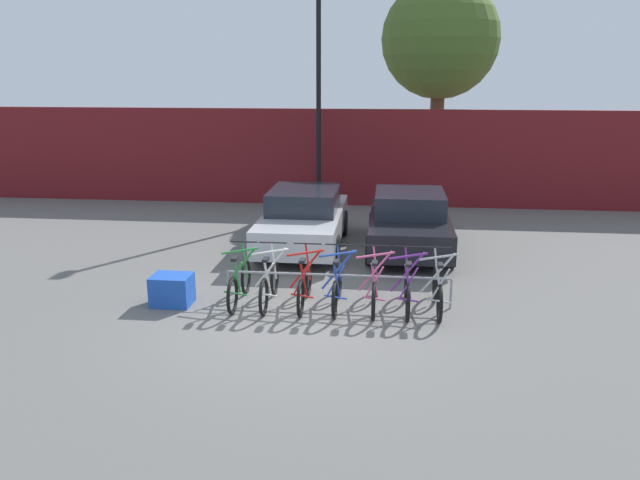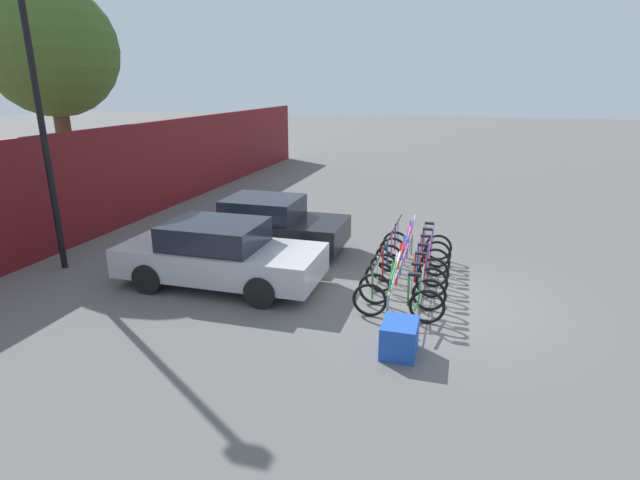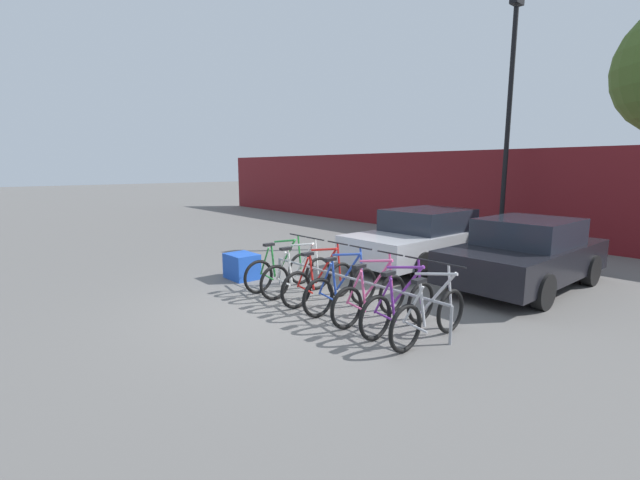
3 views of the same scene
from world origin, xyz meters
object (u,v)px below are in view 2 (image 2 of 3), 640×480
Objects in this scene: bicycle_blue at (409,268)px; bicycle_purple at (415,250)px; bicycle_red at (406,278)px; car_black at (267,224)px; bike_rack at (402,262)px; lamp_post at (37,95)px; cargo_crate at (399,338)px; bicycle_green at (398,301)px; tree_behind_hoarding at (52,52)px; bicycle_white at (402,289)px; car_silver at (219,254)px; bicycle_silver at (417,244)px; bicycle_pink at (412,258)px.

bicycle_blue is 1.23m from bicycle_purple.
car_black reaches higher than bicycle_red.
lamp_post is at bearing 98.80° from bike_rack.
bike_rack is 2.99m from cargo_crate.
tree_behind_hoarding is at bearing 72.26° from bicycle_green.
tree_behind_hoarding is at bearing 81.53° from car_black.
tree_behind_hoarding reaches higher than bicycle_white.
bicycle_white is 3.93m from car_silver.
car_silver is (-1.12, 3.92, 0.31)m from bicycle_blue.
cargo_crate is at bearing -137.17° from car_black.
tree_behind_hoarding reaches higher than bicycle_blue.
car_black reaches higher than bicycle_blue.
bicycle_silver is (2.99, 0.00, 0.00)m from bicycle_white.
cargo_crate is at bearing -102.14° from lamp_post.
lamp_post reaches higher than bicycle_red.
lamp_post is (-2.98, 7.97, 3.58)m from bicycle_silver.
cargo_crate is at bearing -167.65° from bicycle_green.
cargo_crate is at bearing -174.82° from bicycle_white.
bicycle_red is at bearing 176.52° from bicycle_blue.
bicycle_blue is (0.01, -0.15, -0.11)m from bike_rack.
car_silver is (-2.36, 3.92, 0.31)m from bicycle_purple.
bicycle_white and bicycle_blue have the same top height.
car_black is 5.93m from cargo_crate.
car_black is (-0.40, 3.83, 0.31)m from bicycle_silver.
tree_behind_hoarding is at bearing 37.75° from lamp_post.
bicycle_white is 2.99m from bicycle_silver.
car_silver is at bearing 84.00° from bicycle_green.
car_silver is at bearing 106.49° from bike_rack.
bicycle_green is at bearing -178.15° from bicycle_purple.
bicycle_white is at bearing -179.99° from bicycle_silver.
cargo_crate is at bearing -116.10° from tree_behind_hoarding.
car_black is (1.36, 3.83, 0.31)m from bicycle_blue.
bicycle_pink is at bearing -179.99° from bicycle_silver.
bicycle_white is 0.39× the size of car_silver.
bicycle_green is 12.46m from tree_behind_hoarding.
bike_rack is 3.94m from car_black.
bicycle_green is 1.22m from cargo_crate.
bicycle_red is 1.00× the size of bicycle_purple.
lamp_post is at bearing 91.34° from car_silver.
bicycle_silver is (1.10, 0.00, 0.00)m from bicycle_pink.
lamp_post is (-2.58, 4.14, 3.26)m from car_black.
bicycle_purple is at bearing -0.96° from bicycle_white.
bicycle_white and bicycle_silver have the same top height.
cargo_crate is (-2.97, -0.34, -0.22)m from bike_rack.
bicycle_pink reaches higher than bike_rack.
tree_behind_hoarding is at bearing 70.45° from bicycle_white.
bicycle_red is (1.19, 0.00, 0.00)m from bicycle_green.
bicycle_pink is (2.43, 0.00, 0.00)m from bicycle_green.
car_silver is 2.49m from car_black.
bike_rack is 0.69m from bicycle_pink.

